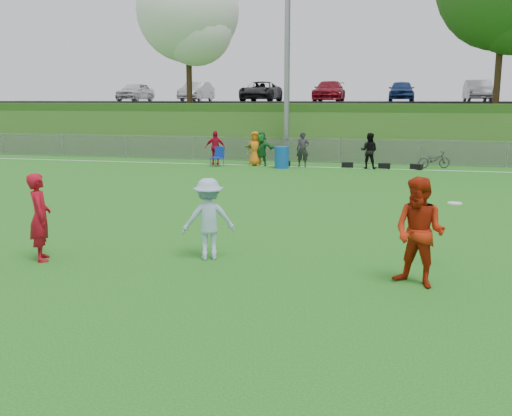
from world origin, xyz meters
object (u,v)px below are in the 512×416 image
(player_red_center, at_px, (419,232))
(recycling_bin, at_px, (282,157))
(player_red_left, at_px, (40,217))
(bicycle, at_px, (434,160))
(player_blue, at_px, (209,219))
(frisbee, at_px, (455,203))

(player_red_center, distance_m, recycling_bin, 17.63)
(player_red_center, xyz_separation_m, recycling_bin, (-5.69, 16.68, -0.45))
(player_red_left, relative_size, bicycle, 1.18)
(player_blue, height_order, recycling_bin, player_blue)
(recycling_bin, xyz_separation_m, bicycle, (7.10, 1.68, -0.11))
(player_blue, relative_size, recycling_bin, 1.63)
(player_red_left, bearing_deg, bicycle, -59.29)
(player_red_left, distance_m, player_blue, 3.42)
(player_red_left, relative_size, recycling_bin, 1.74)
(player_red_left, relative_size, player_blue, 1.07)
(player_red_center, height_order, player_blue, player_red_center)
(player_red_left, bearing_deg, player_blue, -108.58)
(player_red_left, distance_m, frisbee, 8.21)
(player_red_left, relative_size, frisbee, 6.64)
(player_red_left, bearing_deg, recycling_bin, -39.62)
(player_red_left, height_order, player_red_center, player_red_center)
(player_red_left, xyz_separation_m, player_blue, (3.30, 0.89, -0.06))
(player_red_center, distance_m, bicycle, 18.43)
(player_red_left, height_order, bicycle, player_red_left)
(player_blue, height_order, bicycle, player_blue)
(frisbee, relative_size, recycling_bin, 0.26)
(recycling_bin, bearing_deg, player_red_center, -71.18)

